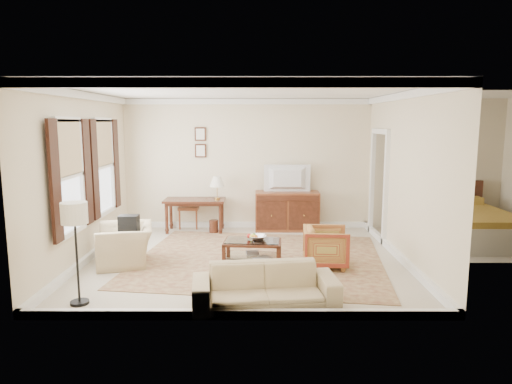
{
  "coord_description": "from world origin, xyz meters",
  "views": [
    {
      "loc": [
        0.22,
        -7.74,
        2.39
      ],
      "look_at": [
        0.2,
        0.3,
        1.15
      ],
      "focal_mm": 32.0,
      "sensor_mm": 36.0,
      "label": 1
    }
  ],
  "objects_px": {
    "club_armchair": "(125,238)",
    "sofa": "(265,280)",
    "writing_desk": "(195,204)",
    "sideboard": "(287,211)",
    "striped_armchair": "(326,245)",
    "coffee_table": "(252,246)",
    "tv": "(287,170)"
  },
  "relations": [
    {
      "from": "coffee_table",
      "to": "striped_armchair",
      "type": "height_order",
      "value": "striped_armchair"
    },
    {
      "from": "sideboard",
      "to": "sofa",
      "type": "bearing_deg",
      "value": -97.49
    },
    {
      "from": "coffee_table",
      "to": "writing_desk",
      "type": "bearing_deg",
      "value": 119.13
    },
    {
      "from": "club_armchair",
      "to": "coffee_table",
      "type": "bearing_deg",
      "value": 76.93
    },
    {
      "from": "writing_desk",
      "to": "sofa",
      "type": "bearing_deg",
      "value": -70.5
    },
    {
      "from": "writing_desk",
      "to": "striped_armchair",
      "type": "height_order",
      "value": "striped_armchair"
    },
    {
      "from": "coffee_table",
      "to": "striped_armchair",
      "type": "distance_m",
      "value": 1.24
    },
    {
      "from": "tv",
      "to": "striped_armchair",
      "type": "bearing_deg",
      "value": 100.46
    },
    {
      "from": "coffee_table",
      "to": "sofa",
      "type": "distance_m",
      "value": 1.85
    },
    {
      "from": "sideboard",
      "to": "striped_armchair",
      "type": "height_order",
      "value": "sideboard"
    },
    {
      "from": "writing_desk",
      "to": "sofa",
      "type": "relative_size",
      "value": 0.7
    },
    {
      "from": "writing_desk",
      "to": "coffee_table",
      "type": "bearing_deg",
      "value": -60.87
    },
    {
      "from": "writing_desk",
      "to": "sofa",
      "type": "xyz_separation_m",
      "value": [
        1.47,
        -4.14,
        -0.24
      ]
    },
    {
      "from": "sideboard",
      "to": "striped_armchair",
      "type": "relative_size",
      "value": 1.91
    },
    {
      "from": "writing_desk",
      "to": "sofa",
      "type": "distance_m",
      "value": 4.4
    },
    {
      "from": "tv",
      "to": "striped_armchair",
      "type": "relative_size",
      "value": 1.33
    },
    {
      "from": "writing_desk",
      "to": "sideboard",
      "type": "xyz_separation_m",
      "value": [
        2.03,
        0.13,
        -0.18
      ]
    },
    {
      "from": "writing_desk",
      "to": "coffee_table",
      "type": "height_order",
      "value": "writing_desk"
    },
    {
      "from": "writing_desk",
      "to": "club_armchair",
      "type": "distance_m",
      "value": 2.49
    },
    {
      "from": "coffee_table",
      "to": "sofa",
      "type": "relative_size",
      "value": 0.54
    },
    {
      "from": "coffee_table",
      "to": "striped_armchair",
      "type": "relative_size",
      "value": 1.37
    },
    {
      "from": "tv",
      "to": "sofa",
      "type": "xyz_separation_m",
      "value": [
        -0.56,
        -4.25,
        -0.98
      ]
    },
    {
      "from": "sideboard",
      "to": "sofa",
      "type": "distance_m",
      "value": 4.31
    },
    {
      "from": "sideboard",
      "to": "coffee_table",
      "type": "bearing_deg",
      "value": -107.03
    },
    {
      "from": "writing_desk",
      "to": "sideboard",
      "type": "distance_m",
      "value": 2.04
    },
    {
      "from": "sideboard",
      "to": "coffee_table",
      "type": "distance_m",
      "value": 2.55
    },
    {
      "from": "club_armchair",
      "to": "sofa",
      "type": "xyz_separation_m",
      "value": [
        2.33,
        -1.82,
        -0.08
      ]
    },
    {
      "from": "striped_armchair",
      "to": "sofa",
      "type": "bearing_deg",
      "value": 152.02
    },
    {
      "from": "sideboard",
      "to": "tv",
      "type": "relative_size",
      "value": 1.44
    },
    {
      "from": "striped_armchair",
      "to": "club_armchair",
      "type": "xyz_separation_m",
      "value": [
        -3.37,
        0.15,
        0.08
      ]
    },
    {
      "from": "tv",
      "to": "striped_armchair",
      "type": "height_order",
      "value": "tv"
    },
    {
      "from": "striped_armchair",
      "to": "sideboard",
      "type": "bearing_deg",
      "value": 14.33
    }
  ]
}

